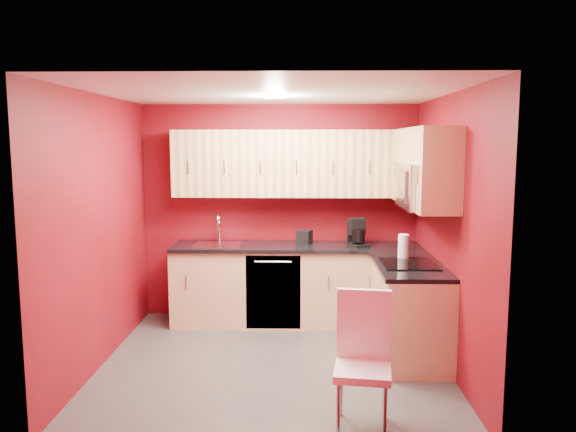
{
  "coord_description": "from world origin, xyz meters",
  "views": [
    {
      "loc": [
        0.26,
        -5.05,
        2.06
      ],
      "look_at": [
        0.12,
        0.55,
        1.32
      ],
      "focal_mm": 35.0,
      "sensor_mm": 36.0,
      "label": 1
    }
  ],
  "objects_px": {
    "paper_towel": "(403,247)",
    "sink": "(217,241)",
    "coffee_maker": "(359,233)",
    "napkin_holder": "(304,237)",
    "dining_chair": "(363,363)",
    "microwave": "(423,186)"
  },
  "relations": [
    {
      "from": "napkin_holder",
      "to": "dining_chair",
      "type": "bearing_deg",
      "value": -80.49
    },
    {
      "from": "microwave",
      "to": "paper_towel",
      "type": "height_order",
      "value": "microwave"
    },
    {
      "from": "dining_chair",
      "to": "microwave",
      "type": "bearing_deg",
      "value": 71.17
    },
    {
      "from": "sink",
      "to": "napkin_holder",
      "type": "relative_size",
      "value": 3.24
    },
    {
      "from": "microwave",
      "to": "sink",
      "type": "relative_size",
      "value": 1.46
    },
    {
      "from": "paper_towel",
      "to": "microwave",
      "type": "bearing_deg",
      "value": -63.79
    },
    {
      "from": "napkin_holder",
      "to": "microwave",
      "type": "bearing_deg",
      "value": -43.45
    },
    {
      "from": "sink",
      "to": "coffee_maker",
      "type": "bearing_deg",
      "value": -2.44
    },
    {
      "from": "microwave",
      "to": "paper_towel",
      "type": "distance_m",
      "value": 0.69
    },
    {
      "from": "napkin_holder",
      "to": "paper_towel",
      "type": "bearing_deg",
      "value": -39.04
    },
    {
      "from": "sink",
      "to": "coffee_maker",
      "type": "height_order",
      "value": "sink"
    },
    {
      "from": "microwave",
      "to": "dining_chair",
      "type": "xyz_separation_m",
      "value": [
        -0.69,
        -1.4,
        -1.17
      ]
    },
    {
      "from": "dining_chair",
      "to": "napkin_holder",
      "type": "bearing_deg",
      "value": 107.05
    },
    {
      "from": "paper_towel",
      "to": "sink",
      "type": "bearing_deg",
      "value": 159.1
    },
    {
      "from": "coffee_maker",
      "to": "dining_chair",
      "type": "bearing_deg",
      "value": -115.74
    },
    {
      "from": "sink",
      "to": "dining_chair",
      "type": "xyz_separation_m",
      "value": [
        1.4,
        -2.4,
        -0.45
      ]
    },
    {
      "from": "sink",
      "to": "paper_towel",
      "type": "distance_m",
      "value": 2.11
    },
    {
      "from": "sink",
      "to": "napkin_holder",
      "type": "bearing_deg",
      "value": 2.45
    },
    {
      "from": "coffee_maker",
      "to": "dining_chair",
      "type": "xyz_separation_m",
      "value": [
        -0.2,
        -2.34,
        -0.57
      ]
    },
    {
      "from": "paper_towel",
      "to": "coffee_maker",
      "type": "bearing_deg",
      "value": 118.54
    },
    {
      "from": "dining_chair",
      "to": "sink",
      "type": "bearing_deg",
      "value": 127.76
    },
    {
      "from": "napkin_holder",
      "to": "paper_towel",
      "type": "distance_m",
      "value": 1.26
    }
  ]
}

